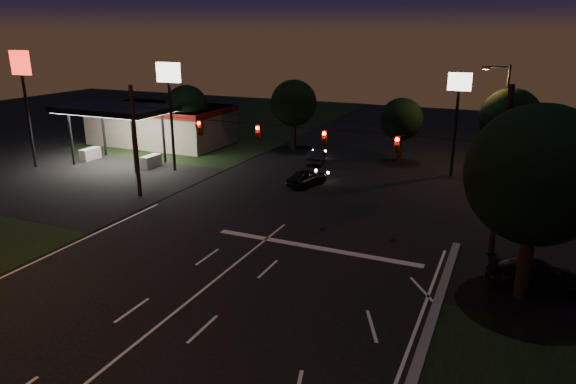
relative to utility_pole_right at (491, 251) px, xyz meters
The scene contains 19 objects.
ground 19.21m from the utility_pole_right, 128.66° to the right, with size 140.00×140.00×0.00m, color black.
cross_street_left 32.02m from the utility_pole_right, behind, with size 20.00×16.00×0.02m, color black.
stop_bar 9.66m from the utility_pole_right, 158.75° to the right, with size 12.00×0.50×0.01m, color silver.
utility_pole_right is the anchor object (origin of this frame).
utility_pole_left 24.00m from the utility_pole_right, behind, with size 0.28×0.28×8.00m, color black.
signal_span 13.20m from the utility_pole_right, behind, with size 24.00×0.40×1.56m.
gas_station 37.27m from the utility_pole_right, 155.56° to the left, with size 14.20×16.10×5.25m.
pole_sign_left_near 27.82m from the utility_pole_right, 164.93° to the left, with size 2.20×0.30×9.10m.
pole_sign_left_far 38.87m from the utility_pole_right, behind, with size 2.00×0.30×10.00m.
pole_sign_right 16.73m from the utility_pole_right, 104.93° to the left, with size 1.80×0.30×8.40m.
street_light_right_far 17.81m from the utility_pole_right, 92.57° to the left, with size 2.20×0.35×9.00m.
tree_right_near 7.61m from the utility_pole_right, 72.47° to the right, with size 6.00×6.00×8.76m.
tree_far_a 33.84m from the utility_pole_right, 153.24° to the left, with size 4.20×4.20×6.42m.
tree_far_b 28.04m from the utility_pole_right, 136.25° to the left, with size 4.60×4.60×6.98m.
tree_far_c 20.58m from the utility_pole_right, 116.39° to the left, with size 3.80×3.80×5.86m.
tree_far_d 16.84m from the utility_pole_right, 89.92° to the left, with size 4.80×4.80×7.30m.
car_oncoming_a 15.87m from the utility_pole_right, 151.60° to the left, with size 1.51×3.75×1.28m, color black.
car_oncoming_b 21.40m from the utility_pole_right, 137.57° to the left, with size 1.29×3.69×1.21m, color black.
car_cross 4.32m from the utility_pole_right, 59.16° to the right, with size 1.83×4.51×1.31m, color black.
Camera 1 is at (12.31, -13.18, 11.51)m, focal length 32.00 mm.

